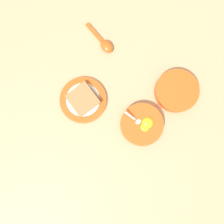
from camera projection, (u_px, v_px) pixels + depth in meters
The scene contains 6 objects.
ground_plane at pixel (130, 95), 0.91m from camera, with size 3.00×3.00×0.00m, color tan.
egg_bowl at pixel (142, 124), 0.88m from camera, with size 0.17×0.17×0.07m.
toast_plate at pixel (83, 100), 0.90m from camera, with size 0.19×0.19×0.02m.
toast_sandwich at pixel (83, 99), 0.88m from camera, with size 0.11×0.11×0.03m.
soup_spoon at pixel (104, 44), 0.92m from camera, with size 0.05×0.17×0.03m.
congee_bowl at pixel (176, 91), 0.89m from camera, with size 0.17×0.17×0.04m.
Camera 1 is at (-0.15, -0.08, 0.90)m, focal length 35.00 mm.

